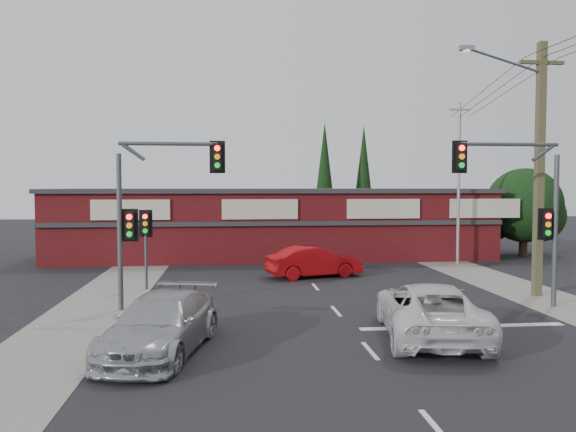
{
  "coord_description": "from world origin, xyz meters",
  "views": [
    {
      "loc": [
        -3.68,
        -18.03,
        4.35
      ],
      "look_at": [
        -1.48,
        3.0,
        3.24
      ],
      "focal_mm": 35.0,
      "sensor_mm": 36.0,
      "label": 1
    }
  ],
  "objects": [
    {
      "name": "ground",
      "position": [
        0.0,
        0.0,
        0.0
      ],
      "size": [
        120.0,
        120.0,
        0.0
      ],
      "primitive_type": "plane",
      "color": "black",
      "rests_on": "ground"
    },
    {
      "name": "road_strip",
      "position": [
        0.0,
        5.0,
        0.01
      ],
      "size": [
        14.0,
        70.0,
        0.01
      ],
      "primitive_type": "cube",
      "color": "black",
      "rests_on": "ground"
    },
    {
      "name": "verge_left",
      "position": [
        -8.5,
        5.0,
        0.01
      ],
      "size": [
        3.0,
        70.0,
        0.02
      ],
      "primitive_type": "cube",
      "color": "gray",
      "rests_on": "ground"
    },
    {
      "name": "verge_right",
      "position": [
        8.5,
        5.0,
        0.01
      ],
      "size": [
        3.0,
        70.0,
        0.02
      ],
      "primitive_type": "cube",
      "color": "gray",
      "rests_on": "ground"
    },
    {
      "name": "stop_line",
      "position": [
        3.5,
        -1.5,
        0.01
      ],
      "size": [
        6.5,
        0.35,
        0.01
      ],
      "primitive_type": "cube",
      "color": "silver",
      "rests_on": "ground"
    },
    {
      "name": "white_suv",
      "position": [
        2.05,
        -2.52,
        0.79
      ],
      "size": [
        3.52,
        6.04,
        1.58
      ],
      "primitive_type": "imported",
      "rotation": [
        0.0,
        0.0,
        2.98
      ],
      "color": "silver",
      "rests_on": "ground"
    },
    {
      "name": "silver_suv",
      "position": [
        -5.48,
        -3.29,
        0.76
      ],
      "size": [
        3.22,
        5.56,
        1.52
      ],
      "primitive_type": "imported",
      "rotation": [
        0.0,
        0.0,
        -0.22
      ],
      "color": "#ACAEB2",
      "rests_on": "ground"
    },
    {
      "name": "red_sedan",
      "position": [
        0.35,
        8.48,
        0.75
      ],
      "size": [
        4.81,
        2.73,
        1.5
      ],
      "primitive_type": "imported",
      "rotation": [
        0.0,
        0.0,
        1.84
      ],
      "color": "#A1090D",
      "rests_on": "ground"
    },
    {
      "name": "lane_dashes",
      "position": [
        0.0,
        8.18,
        0.01
      ],
      "size": [
        0.12,
        53.96,
        0.01
      ],
      "color": "silver",
      "rests_on": "ground"
    },
    {
      "name": "shop_building",
      "position": [
        -0.99,
        16.99,
        2.13
      ],
      "size": [
        27.3,
        8.4,
        4.22
      ],
      "color": "#450D11",
      "rests_on": "ground"
    },
    {
      "name": "tree_cluster",
      "position": [
        14.69,
        15.44,
        2.9
      ],
      "size": [
        5.9,
        5.1,
        5.5
      ],
      "color": "#2D2116",
      "rests_on": "ground"
    },
    {
      "name": "conifer_near",
      "position": [
        3.5,
        24.0,
        5.48
      ],
      "size": [
        1.8,
        1.8,
        9.25
      ],
      "color": "#2D2116",
      "rests_on": "ground"
    },
    {
      "name": "conifer_far",
      "position": [
        7.0,
        26.0,
        5.48
      ],
      "size": [
        1.8,
        1.8,
        9.25
      ],
      "color": "#2D2116",
      "rests_on": "ground"
    },
    {
      "name": "traffic_mast_left",
      "position": [
        -6.43,
        2.0,
        3.93
      ],
      "size": [
        3.77,
        0.27,
        5.97
      ],
      "color": "#47494C",
      "rests_on": "ground"
    },
    {
      "name": "traffic_mast_right",
      "position": [
        6.86,
        1.0,
        3.95
      ],
      "size": [
        3.96,
        0.27,
        5.97
      ],
      "color": "#47494C",
      "rests_on": "ground"
    },
    {
      "name": "pedestal_signal",
      "position": [
        -7.2,
        6.01,
        2.41
      ],
      "size": [
        0.55,
        0.27,
        3.38
      ],
      "color": "#47494C",
      "rests_on": "ground"
    },
    {
      "name": "utility_pole",
      "position": [
        8.36,
        2.99,
        5.4
      ],
      "size": [
        4.38,
        0.59,
        10.0
      ],
      "color": "brown",
      "rests_on": "ground"
    },
    {
      "name": "steel_pole",
      "position": [
        9.0,
        12.0,
        4.7
      ],
      "size": [
        1.2,
        0.16,
        9.0
      ],
      "color": "gray",
      "rests_on": "ground"
    }
  ]
}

